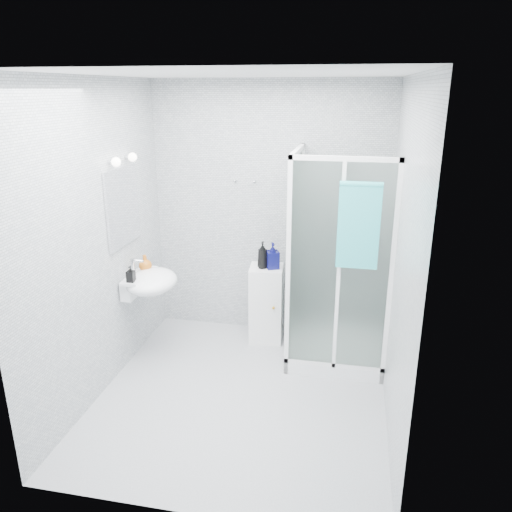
% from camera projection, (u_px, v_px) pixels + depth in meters
% --- Properties ---
extents(room, '(2.40, 2.60, 2.60)m').
position_uv_depth(room, '(241.00, 251.00, 3.88)').
color(room, silver).
rests_on(room, ground).
extents(shower_enclosure, '(0.90, 0.95, 2.00)m').
position_uv_depth(shower_enclosure, '(328.00, 316.00, 4.73)').
color(shower_enclosure, white).
rests_on(shower_enclosure, ground).
extents(wall_basin, '(0.46, 0.56, 0.35)m').
position_uv_depth(wall_basin, '(149.00, 282.00, 4.64)').
color(wall_basin, white).
rests_on(wall_basin, ground).
extents(mirror, '(0.02, 0.60, 0.70)m').
position_uv_depth(mirror, '(123.00, 207.00, 4.45)').
color(mirror, white).
rests_on(mirror, room).
extents(vanity_lights, '(0.10, 0.40, 0.08)m').
position_uv_depth(vanity_lights, '(124.00, 159.00, 4.31)').
color(vanity_lights, silver).
rests_on(vanity_lights, room).
extents(wall_hooks, '(0.23, 0.06, 0.03)m').
position_uv_depth(wall_hooks, '(244.00, 181.00, 4.99)').
color(wall_hooks, silver).
rests_on(wall_hooks, room).
extents(storage_cabinet, '(0.36, 0.37, 0.80)m').
position_uv_depth(storage_cabinet, '(266.00, 304.00, 5.13)').
color(storage_cabinet, white).
rests_on(storage_cabinet, ground).
extents(hand_towel, '(0.34, 0.05, 0.72)m').
position_uv_depth(hand_towel, '(359.00, 224.00, 3.99)').
color(hand_towel, '#31B7BA').
rests_on(hand_towel, shower_enclosure).
extents(shampoo_bottle_a, '(0.11, 0.11, 0.27)m').
position_uv_depth(shampoo_bottle_a, '(263.00, 255.00, 4.94)').
color(shampoo_bottle_a, black).
rests_on(shampoo_bottle_a, storage_cabinet).
extents(shampoo_bottle_b, '(0.16, 0.16, 0.26)m').
position_uv_depth(shampoo_bottle_b, '(273.00, 256.00, 4.94)').
color(shampoo_bottle_b, '#0D0E4E').
rests_on(shampoo_bottle_b, storage_cabinet).
extents(soap_dispenser_orange, '(0.16, 0.16, 0.16)m').
position_uv_depth(soap_dispenser_orange, '(145.00, 263.00, 4.70)').
color(soap_dispenser_orange, '#B75E15').
rests_on(soap_dispenser_orange, wall_basin).
extents(soap_dispenser_black, '(0.07, 0.07, 0.15)m').
position_uv_depth(soap_dispenser_black, '(131.00, 274.00, 4.43)').
color(soap_dispenser_black, black).
rests_on(soap_dispenser_black, wall_basin).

